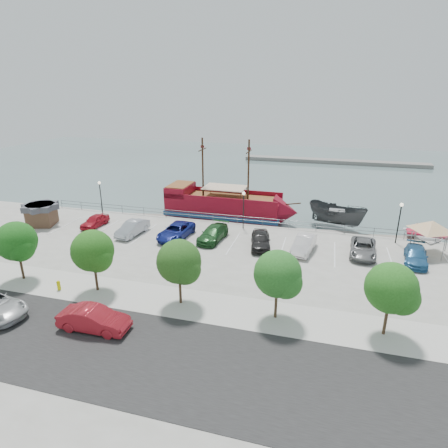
# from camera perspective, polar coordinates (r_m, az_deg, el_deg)

# --- Properties ---
(ground) EXTENTS (160.00, 160.00, 0.00)m
(ground) POSITION_cam_1_polar(r_m,az_deg,el_deg) (36.98, 0.67, -5.54)
(ground) COLOR #4B5F5D
(land_slab) EXTENTS (100.00, 58.00, 1.20)m
(land_slab) POSITION_cam_1_polar(r_m,az_deg,el_deg) (21.00, -16.31, -28.86)
(land_slab) COLOR gray
(land_slab) RESTS_ON ground
(street) EXTENTS (100.00, 8.00, 0.04)m
(street) POSITION_cam_1_polar(r_m,az_deg,el_deg) (23.67, -9.90, -19.53)
(street) COLOR black
(street) RESTS_ON land_slab
(sidewalk) EXTENTS (100.00, 4.00, 0.05)m
(sidewalk) POSITION_cam_1_polar(r_m,az_deg,el_deg) (28.13, -4.66, -12.16)
(sidewalk) COLOR beige
(sidewalk) RESTS_ON land_slab
(seawall_railing) EXTENTS (50.00, 0.06, 1.00)m
(seawall_railing) POSITION_cam_1_polar(r_m,az_deg,el_deg) (43.42, 3.31, 0.58)
(seawall_railing) COLOR slate
(seawall_railing) RESTS_ON land_slab
(far_shore) EXTENTS (40.00, 3.00, 0.80)m
(far_shore) POSITION_cam_1_polar(r_m,az_deg,el_deg) (88.65, 16.41, 9.13)
(far_shore) COLOR gray
(far_shore) RESTS_ON ground
(pirate_ship) EXTENTS (17.05, 4.97, 10.72)m
(pirate_ship) POSITION_cam_1_polar(r_m,az_deg,el_deg) (47.41, 1.35, 2.65)
(pirate_ship) COLOR maroon
(pirate_ship) RESTS_ON ground
(patrol_boat) EXTENTS (7.81, 5.84, 2.85)m
(patrol_boat) POSITION_cam_1_polar(r_m,az_deg,el_deg) (46.82, 16.74, 1.07)
(patrol_boat) COLOR #3E4042
(patrol_boat) RESTS_ON ground
(speedboat) EXTENTS (5.34, 6.98, 1.35)m
(speedboat) POSITION_cam_1_polar(r_m,az_deg,el_deg) (46.25, 28.44, -1.80)
(speedboat) COLOR silver
(speedboat) RESTS_ON ground
(dock_west) EXTENTS (6.46, 2.84, 0.36)m
(dock_west) POSITION_cam_1_polar(r_m,az_deg,el_deg) (49.78, -12.42, 1.07)
(dock_west) COLOR gray
(dock_west) RESTS_ON ground
(dock_mid) EXTENTS (7.10, 2.55, 0.40)m
(dock_mid) POSITION_cam_1_polar(r_m,az_deg,el_deg) (44.37, 15.47, -1.54)
(dock_mid) COLOR gray
(dock_mid) RESTS_ON ground
(dock_east) EXTENTS (7.64, 3.25, 0.42)m
(dock_east) POSITION_cam_1_polar(r_m,az_deg,el_deg) (44.95, 23.74, -2.26)
(dock_east) COLOR gray
(dock_east) RESTS_ON ground
(shed) EXTENTS (3.82, 3.82, 2.51)m
(shed) POSITION_cam_1_polar(r_m,az_deg,el_deg) (47.85, -26.06, 1.40)
(shed) COLOR brown
(shed) RESTS_ON land_slab
(canopy_tent) EXTENTS (5.73, 5.73, 3.73)m
(canopy_tent) POSITION_cam_1_polar(r_m,az_deg,el_deg) (40.14, 29.24, 0.43)
(canopy_tent) COLOR slate
(canopy_tent) RESTS_ON land_slab
(street_sedan) EXTENTS (4.76, 1.78, 1.55)m
(street_sedan) POSITION_cam_1_polar(r_m,az_deg,el_deg) (26.56, -19.21, -13.53)
(street_sedan) COLOR #A91A25
(street_sedan) RESTS_ON street
(fire_hydrant) EXTENTS (0.29, 0.29, 0.83)m
(fire_hydrant) POSITION_cam_1_polar(r_m,az_deg,el_deg) (32.36, -23.89, -8.50)
(fire_hydrant) COLOR #C9C300
(fire_hydrant) RESTS_ON sidewalk
(lamp_post_left) EXTENTS (0.36, 0.36, 4.28)m
(lamp_post_left) POSITION_cam_1_polar(r_m,az_deg,el_deg) (48.45, -18.33, 4.65)
(lamp_post_left) COLOR black
(lamp_post_left) RESTS_ON land_slab
(lamp_post_mid) EXTENTS (0.36, 0.36, 4.28)m
(lamp_post_mid) POSITION_cam_1_polar(r_m,az_deg,el_deg) (41.46, 3.00, 3.15)
(lamp_post_mid) COLOR black
(lamp_post_mid) RESTS_ON land_slab
(lamp_post_right) EXTENTS (0.36, 0.36, 4.28)m
(lamp_post_right) POSITION_cam_1_polar(r_m,az_deg,el_deg) (41.28, 25.22, 1.13)
(lamp_post_right) COLOR black
(lamp_post_right) RESTS_ON land_slab
(tree_b) EXTENTS (3.30, 3.20, 5.00)m
(tree_b) POSITION_cam_1_polar(r_m,az_deg,el_deg) (34.24, -28.97, -2.52)
(tree_b) COLOR #473321
(tree_b) RESTS_ON sidewalk
(tree_c) EXTENTS (3.30, 3.20, 5.00)m
(tree_c) POSITION_cam_1_polar(r_m,az_deg,el_deg) (29.92, -19.22, -4.11)
(tree_c) COLOR #473321
(tree_c) RESTS_ON sidewalk
(tree_d) EXTENTS (3.30, 3.20, 5.00)m
(tree_d) POSITION_cam_1_polar(r_m,az_deg,el_deg) (26.75, -6.64, -5.98)
(tree_d) COLOR #473321
(tree_d) RESTS_ON sidewalk
(tree_e) EXTENTS (3.30, 3.20, 5.00)m
(tree_e) POSITION_cam_1_polar(r_m,az_deg,el_deg) (25.18, 8.46, -7.82)
(tree_e) COLOR #473321
(tree_e) RESTS_ON sidewalk
(tree_f) EXTENTS (3.30, 3.20, 5.00)m
(tree_f) POSITION_cam_1_polar(r_m,az_deg,el_deg) (25.50, 24.44, -9.17)
(tree_f) COLOR #473321
(tree_f) RESTS_ON sidewalk
(parked_car_a) EXTENTS (1.87, 4.05, 1.35)m
(parked_car_a) POSITION_cam_1_polar(r_m,az_deg,el_deg) (45.16, -19.08, 0.45)
(parked_car_a) COLOR #AC1423
(parked_car_a) RESTS_ON land_slab
(parked_car_b) EXTENTS (2.12, 4.71, 1.50)m
(parked_car_b) POSITION_cam_1_polar(r_m,az_deg,el_deg) (41.44, -13.78, -0.62)
(parked_car_b) COLOR #9CA2AA
(parked_car_b) RESTS_ON land_slab
(parked_car_c) EXTENTS (2.89, 5.57, 1.50)m
(parked_car_c) POSITION_cam_1_polar(r_m,az_deg,el_deg) (39.73, -7.33, -1.10)
(parked_car_c) COLOR navy
(parked_car_c) RESTS_ON land_slab
(parked_car_d) EXTENTS (2.57, 5.21, 1.46)m
(parked_car_d) POSITION_cam_1_polar(r_m,az_deg,el_deg) (38.85, -1.69, -1.47)
(parked_car_d) COLOR #1E4F22
(parked_car_d) RESTS_ON land_slab
(parked_car_e) EXTENTS (2.74, 4.95, 1.59)m
(parked_car_e) POSITION_cam_1_polar(r_m,az_deg,el_deg) (37.27, 5.59, -2.40)
(parked_car_e) COLOR black
(parked_car_e) RESTS_ON land_slab
(parked_car_f) EXTENTS (2.38, 4.87, 1.54)m
(parked_car_f) POSITION_cam_1_polar(r_m,az_deg,el_deg) (36.98, 12.07, -3.01)
(parked_car_f) COLOR white
(parked_car_f) RESTS_ON land_slab
(parked_car_g) EXTENTS (2.69, 5.18, 1.40)m
(parked_car_g) POSITION_cam_1_polar(r_m,az_deg,el_deg) (37.80, 20.43, -3.47)
(parked_car_g) COLOR slate
(parked_car_g) RESTS_ON land_slab
(parked_car_h) EXTENTS (2.54, 4.89, 1.35)m
(parked_car_h) POSITION_cam_1_polar(r_m,az_deg,el_deg) (38.14, 27.20, -4.32)
(parked_car_h) COLOR #276091
(parked_car_h) RESTS_ON land_slab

